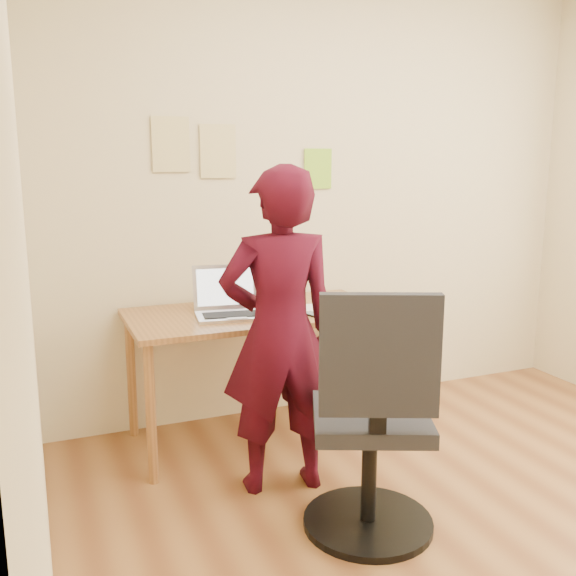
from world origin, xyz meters
name	(u,v)px	position (x,y,z in m)	size (l,w,h in m)	color
room	(534,217)	(0.00, 0.00, 1.35)	(3.58, 3.58, 2.78)	brown
desk	(257,326)	(-0.61, 1.38, 0.65)	(1.40, 0.70, 0.74)	#9A6735
laptop	(228,305)	(-0.77, 1.36, 0.79)	(0.39, 0.36, 0.25)	silver
paper_sheet	(323,309)	(-0.25, 1.28, 0.74)	(0.19, 0.28, 0.00)	white
phone	(314,315)	(-0.36, 1.17, 0.75)	(0.10, 0.14, 0.01)	black
wall_note_left	(171,144)	(-0.97, 1.74, 1.64)	(0.21, 0.00, 0.30)	#D5C27F
wall_note_mid	(218,151)	(-0.70, 1.74, 1.60)	(0.21, 0.00, 0.30)	#D5C27F
wall_note_right	(318,169)	(-0.08, 1.74, 1.50)	(0.18, 0.00, 0.24)	#8AC92D
office_chair	(372,433)	(-0.49, 0.29, 0.46)	(0.62, 0.63, 1.08)	black
person	(279,332)	(-0.69, 0.82, 0.77)	(0.56, 0.37, 1.54)	#370713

